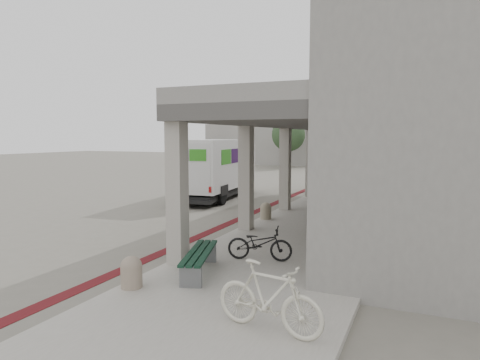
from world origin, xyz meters
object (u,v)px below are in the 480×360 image
at_px(bench, 199,258).
at_px(bicycle_cream, 269,297).
at_px(utility_cabinet, 350,209).
at_px(bicycle_black, 260,243).
at_px(fedex_truck, 216,167).

xyz_separation_m(bench, bicycle_cream, (2.25, -1.98, 0.18)).
bearing_deg(bicycle_cream, utility_cabinet, 10.53).
distance_m(utility_cabinet, bicycle_black, 4.98).
xyz_separation_m(bicycle_black, bicycle_cream, (1.44, -3.40, 0.13)).
height_order(fedex_truck, bicycle_black, fedex_truck).
relative_size(utility_cabinet, bicycle_black, 0.71).
xyz_separation_m(bench, utility_cabinet, (2.11, 6.23, 0.19)).
bearing_deg(bench, fedex_truck, 97.38).
xyz_separation_m(fedex_truck, bicycle_cream, (7.25, -12.74, -0.88)).
distance_m(bench, utility_cabinet, 6.58).
bearing_deg(bench, bicycle_black, 42.62).
relative_size(fedex_truck, bench, 3.31).
height_order(bench, bicycle_cream, bicycle_cream).
relative_size(bench, bicycle_black, 1.37).
distance_m(bench, bicycle_black, 1.64).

